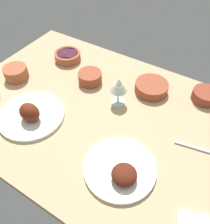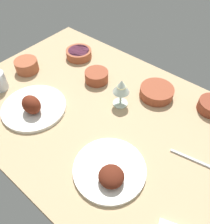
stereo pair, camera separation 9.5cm
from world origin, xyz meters
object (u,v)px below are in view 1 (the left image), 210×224
at_px(bowl_onions, 68,56).
at_px(bowl_soup, 16,72).
at_px(bowl_cream, 206,95).
at_px(plate_center_main, 31,114).
at_px(plate_far_side, 121,170).
at_px(bowl_potatoes, 90,77).
at_px(wine_glass, 119,86).
at_px(fork_loose, 198,149).
at_px(bowl_sauce, 151,87).

bearing_deg(bowl_onions, bowl_soup, -115.00).
bearing_deg(bowl_cream, bowl_onions, -173.39).
height_order(plate_center_main, plate_far_side, plate_center_main).
relative_size(bowl_potatoes, wine_glass, 0.84).
distance_m(bowl_cream, wine_glass, 0.42).
height_order(plate_far_side, fork_loose, plate_far_side).
distance_m(plate_far_side, bowl_sauce, 0.47).
xyz_separation_m(plate_far_side, bowl_cream, (0.15, 0.54, 0.01)).
xyz_separation_m(plate_center_main, wine_glass, (0.27, 0.28, 0.08)).
relative_size(plate_center_main, bowl_onions, 2.02).
height_order(bowl_potatoes, bowl_sauce, bowl_potatoes).
bearing_deg(wine_glass, bowl_potatoes, 164.33).
xyz_separation_m(wine_glass, fork_loose, (0.40, -0.06, -0.10)).
distance_m(bowl_soup, bowl_potatoes, 0.38).
bearing_deg(plate_far_side, fork_loose, 49.21).
bearing_deg(bowl_sauce, fork_loose, -35.42).
height_order(bowl_potatoes, fork_loose, bowl_potatoes).
height_order(plate_far_side, bowl_sauce, plate_far_side).
bearing_deg(wine_glass, bowl_soup, -167.25).
bearing_deg(fork_loose, bowl_onions, -24.95).
distance_m(plate_far_side, wine_glass, 0.37).
xyz_separation_m(bowl_cream, bowl_sauce, (-0.24, -0.08, -0.00)).
bearing_deg(bowl_onions, bowl_cream, 6.61).
xyz_separation_m(plate_far_side, bowl_sauce, (-0.09, 0.46, 0.01)).
bearing_deg(plate_center_main, bowl_onions, 107.33).
bearing_deg(fork_loose, plate_far_side, 38.60).
height_order(plate_center_main, bowl_sauce, plate_center_main).
distance_m(bowl_soup, fork_loose, 0.93).
xyz_separation_m(plate_far_side, bowl_soup, (-0.72, 0.18, 0.02)).
height_order(plate_center_main, bowl_cream, plate_center_main).
relative_size(bowl_potatoes, bowl_sauce, 0.74).
distance_m(bowl_soup, bowl_sauce, 0.69).
bearing_deg(bowl_cream, bowl_soup, -157.92).
bearing_deg(bowl_onions, bowl_sauce, 0.74).
xyz_separation_m(bowl_soup, bowl_potatoes, (0.34, 0.17, -0.00)).
xyz_separation_m(bowl_onions, wine_glass, (0.41, -0.15, 0.07)).
bearing_deg(bowl_cream, bowl_potatoes, -161.47).
xyz_separation_m(bowl_sauce, fork_loose, (0.30, -0.21, -0.02)).
distance_m(plate_center_main, bowl_soup, 0.30).
bearing_deg(plate_far_side, plate_center_main, 177.16).
height_order(bowl_cream, bowl_potatoes, bowl_potatoes).
relative_size(bowl_potatoes, fork_loose, 0.64).
xyz_separation_m(bowl_potatoes, fork_loose, (0.59, -0.11, -0.03)).
height_order(bowl_potatoes, wine_glass, wine_glass).
bearing_deg(fork_loose, bowl_potatoes, -21.58).
bearing_deg(plate_center_main, bowl_sauce, 49.35).
xyz_separation_m(plate_center_main, bowl_potatoes, (0.08, 0.34, 0.01)).
bearing_deg(bowl_soup, fork_loose, 3.70).
distance_m(plate_center_main, bowl_onions, 0.45).
height_order(plate_center_main, bowl_potatoes, plate_center_main).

